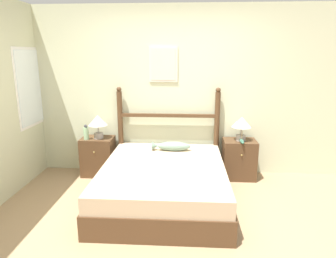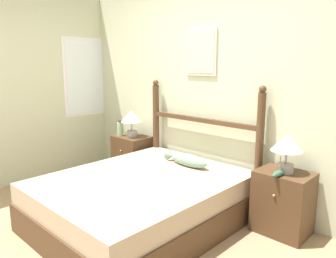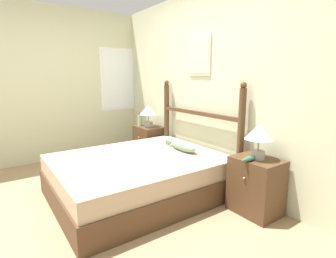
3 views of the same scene
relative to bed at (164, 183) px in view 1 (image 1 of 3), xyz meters
The scene contains 11 objects.
ground_plane 0.73m from the bed, 83.69° to the right, with size 16.00×16.00×0.00m, color #9E7F5B.
wall_back 1.47m from the bed, 85.86° to the left, with size 6.40×0.08×2.55m.
bed is the anchor object (origin of this frame).
headboard 1.05m from the bed, 90.00° to the left, with size 1.57×0.08×1.36m.
nightstand_left 1.34m from the bed, 143.69° to the left, with size 0.48×0.40×0.59m.
nightstand_right 1.34m from the bed, 36.31° to the left, with size 0.48×0.40×0.59m.
table_lamp_left 1.43m from the bed, 143.80° to the left, with size 0.28×0.28×0.36m.
table_lamp_right 1.47m from the bed, 35.67° to the left, with size 0.28×0.28×0.36m.
bottle 1.48m from the bed, 150.09° to the left, with size 0.08×0.08×0.23m.
model_boat 1.33m from the bed, 31.95° to the left, with size 0.06×0.24×0.17m.
fish_pillow 0.67m from the bed, 83.17° to the left, with size 0.55×0.14×0.13m.
Camera 1 is at (0.20, -2.85, 1.84)m, focal length 32.00 mm.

